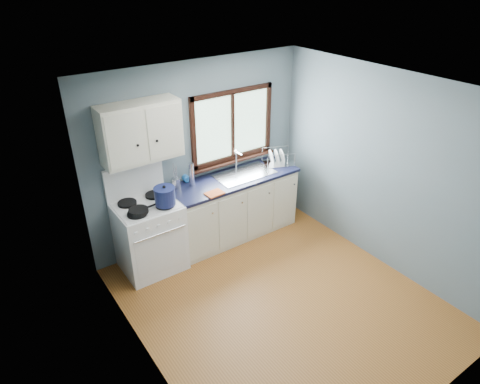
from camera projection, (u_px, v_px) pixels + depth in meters
floor at (280, 301)px, 5.07m from camera, size 3.20×3.60×0.02m
ceiling at (292, 91)px, 3.87m from camera, size 3.20×3.60×0.02m
wall_back at (198, 154)px, 5.77m from camera, size 3.20×0.02×2.50m
wall_front at (444, 313)px, 3.17m from camera, size 3.20×0.02×2.50m
wall_left at (142, 266)px, 3.66m from camera, size 0.02×3.60×2.50m
wall_right at (385, 172)px, 5.28m from camera, size 0.02×3.60×2.50m
gas_range at (150, 234)px, 5.41m from camera, size 0.76×0.69×1.36m
base_cabinets at (234, 209)px, 6.12m from camera, size 1.85×0.60×0.88m
countertop at (234, 179)px, 5.89m from camera, size 1.89×0.64×0.04m
sink at (244, 178)px, 6.00m from camera, size 0.84×0.46×0.44m
window at (233, 131)px, 5.91m from camera, size 1.36×0.10×1.03m
upper_cabinets at (141, 132)px, 4.95m from camera, size 0.95×0.35×0.70m
skillet at (139, 211)px, 4.98m from camera, size 0.36×0.26×0.05m
stockpot at (165, 196)px, 5.11m from camera, size 0.30×0.30×0.25m
utensil_crock at (176, 183)px, 5.58m from camera, size 0.14×0.14×0.35m
thermos at (191, 175)px, 5.60m from camera, size 0.10×0.10×0.32m
soap_bottle at (187, 175)px, 5.68m from camera, size 0.10×0.10×0.25m
dish_towel at (214, 193)px, 5.46m from camera, size 0.24×0.18×0.02m
dish_rack at (278, 160)px, 6.25m from camera, size 0.52×0.46×0.22m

